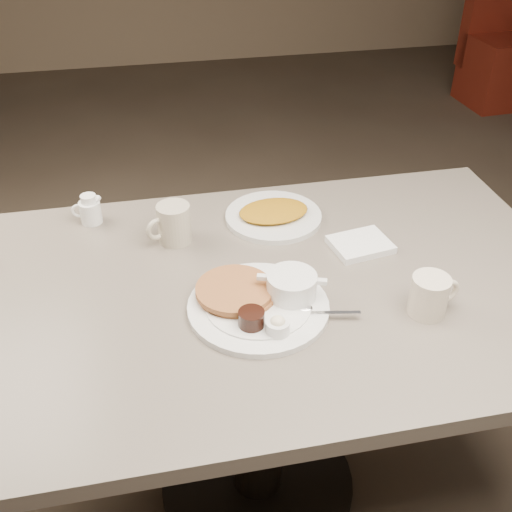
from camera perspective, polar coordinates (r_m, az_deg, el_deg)
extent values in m
cube|color=#4C3F33|center=(1.97, 0.12, -20.54)|extent=(7.00, 8.00, 0.02)
cube|color=slate|center=(1.42, 0.16, -3.43)|extent=(1.50, 0.90, 0.04)
cylinder|color=black|center=(1.66, 0.14, -13.04)|extent=(0.14, 0.14, 0.69)
cylinder|color=black|center=(1.95, 0.13, -20.13)|extent=(0.56, 0.56, 0.03)
cylinder|color=white|center=(1.34, 0.21, -4.73)|extent=(0.39, 0.39, 0.01)
cylinder|color=white|center=(1.33, 0.21, -4.41)|extent=(0.29, 0.29, 0.00)
cylinder|color=#A16131|center=(1.35, -1.72, -3.38)|extent=(0.22, 0.22, 0.01)
cylinder|color=#A16131|center=(1.34, -2.00, -3.11)|extent=(0.22, 0.22, 0.01)
cylinder|color=white|center=(1.34, 3.30, -2.76)|extent=(0.14, 0.14, 0.05)
cube|color=white|center=(1.33, 0.60, -1.96)|extent=(0.03, 0.02, 0.01)
cube|color=white|center=(1.33, 6.06, -2.36)|extent=(0.03, 0.02, 0.01)
ellipsoid|color=white|center=(1.34, 2.78, -2.15)|extent=(0.06, 0.06, 0.03)
ellipsoid|color=white|center=(1.33, 3.96, -2.55)|extent=(0.06, 0.06, 0.02)
cylinder|color=black|center=(1.27, -0.42, -5.84)|extent=(0.07, 0.07, 0.04)
cylinder|color=white|center=(1.26, 2.00, -6.54)|extent=(0.06, 0.06, 0.03)
ellipsoid|color=#F5E5BF|center=(1.25, 2.02, -6.06)|extent=(0.04, 0.04, 0.02)
cube|color=silver|center=(1.32, 7.06, -5.23)|extent=(0.12, 0.03, 0.00)
ellipsoid|color=silver|center=(1.32, 4.46, -4.76)|extent=(0.04, 0.04, 0.01)
cylinder|color=beige|center=(1.36, 15.68, -3.54)|extent=(0.09, 0.09, 0.09)
cylinder|color=black|center=(1.33, 15.94, -2.20)|extent=(0.07, 0.07, 0.01)
torus|color=beige|center=(1.38, 17.24, -3.11)|extent=(0.06, 0.02, 0.06)
cube|color=white|center=(1.55, 9.62, 1.05)|extent=(0.16, 0.13, 0.02)
cylinder|color=#BFB69F|center=(1.54, -7.57, 3.00)|extent=(0.11, 0.11, 0.10)
torus|color=#BFB69F|center=(1.53, -9.08, 2.47)|extent=(0.06, 0.04, 0.06)
cylinder|color=white|center=(1.67, -15.03, 3.93)|extent=(0.07, 0.07, 0.06)
cylinder|color=white|center=(1.65, -15.23, 5.11)|extent=(0.05, 0.05, 0.02)
cone|color=white|center=(1.65, -14.47, 5.03)|extent=(0.02, 0.02, 0.02)
torus|color=white|center=(1.68, -16.05, 4.03)|extent=(0.04, 0.01, 0.04)
cylinder|color=silver|center=(1.64, 1.62, 3.67)|extent=(0.28, 0.28, 0.01)
ellipsoid|color=#AC7714|center=(1.63, 1.63, 4.19)|extent=(0.20, 0.15, 0.02)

